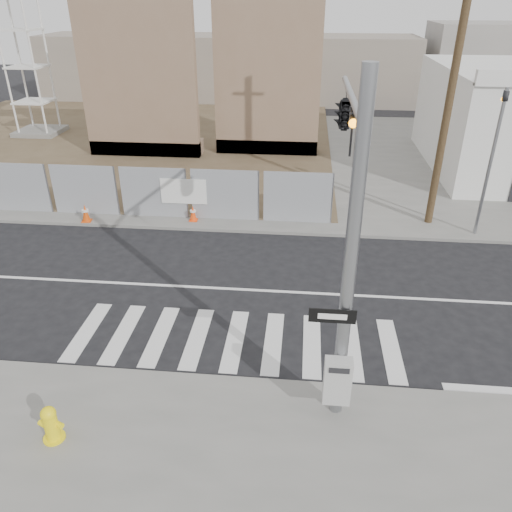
# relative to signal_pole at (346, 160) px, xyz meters

# --- Properties ---
(ground) EXTENTS (100.00, 100.00, 0.00)m
(ground) POSITION_rel_signal_pole_xyz_m (-2.49, 2.05, -4.78)
(ground) COLOR black
(ground) RESTS_ON ground
(sidewalk_far) EXTENTS (50.00, 20.00, 0.12)m
(sidewalk_far) POSITION_rel_signal_pole_xyz_m (-2.49, 16.05, -4.72)
(sidewalk_far) COLOR slate
(sidewalk_far) RESTS_ON ground
(signal_pole) EXTENTS (0.96, 5.87, 7.00)m
(signal_pole) POSITION_rel_signal_pole_xyz_m (0.00, 0.00, 0.00)
(signal_pole) COLOR gray
(signal_pole) RESTS_ON sidewalk_near
(far_signal_pole) EXTENTS (0.16, 0.20, 5.60)m
(far_signal_pole) POSITION_rel_signal_pole_xyz_m (5.51, 6.65, -1.30)
(far_signal_pole) COLOR gray
(far_signal_pole) RESTS_ON sidewalk_far
(chain_link_fence) EXTENTS (24.60, 0.04, 2.00)m
(chain_link_fence) POSITION_rel_signal_pole_xyz_m (-12.49, 7.05, -3.66)
(chain_link_fence) COLOR gray
(chain_link_fence) RESTS_ON sidewalk_far
(concrete_wall_left) EXTENTS (6.00, 1.30, 8.00)m
(concrete_wall_left) POSITION_rel_signal_pole_xyz_m (-9.49, 15.13, -1.40)
(concrete_wall_left) COLOR brown
(concrete_wall_left) RESTS_ON sidewalk_far
(concrete_wall_right) EXTENTS (5.50, 1.30, 8.00)m
(concrete_wall_right) POSITION_rel_signal_pole_xyz_m (-2.99, 16.13, -1.40)
(concrete_wall_right) COLOR brown
(concrete_wall_right) RESTS_ON sidewalk_far
(utility_pole_right) EXTENTS (1.60, 0.28, 10.00)m
(utility_pole_right) POSITION_rel_signal_pole_xyz_m (4.01, 7.55, 0.42)
(utility_pole_right) COLOR #483921
(utility_pole_right) RESTS_ON sidewalk_far
(fire_hydrant) EXTENTS (0.56, 0.56, 0.82)m
(fire_hydrant) POSITION_rel_signal_pole_xyz_m (-5.64, -4.12, -4.26)
(fire_hydrant) COLOR yellow
(fire_hydrant) RESTS_ON sidewalk_near
(traffic_cone_c) EXTENTS (0.40, 0.40, 0.69)m
(traffic_cone_c) POSITION_rel_signal_pole_xyz_m (-9.25, 6.28, -4.32)
(traffic_cone_c) COLOR #D5440B
(traffic_cone_c) RESTS_ON sidewalk_far
(traffic_cone_d) EXTENTS (0.32, 0.32, 0.62)m
(traffic_cone_d) POSITION_rel_signal_pole_xyz_m (-5.12, 6.76, -4.36)
(traffic_cone_d) COLOR #FF450D
(traffic_cone_d) RESTS_ON sidewalk_far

